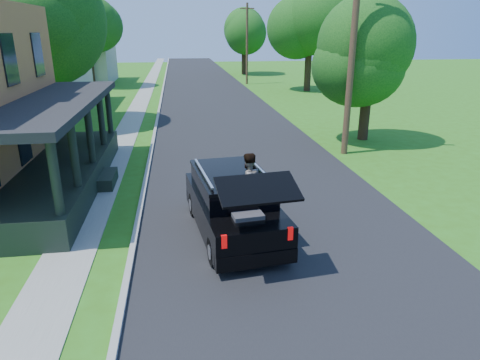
{
  "coord_description": "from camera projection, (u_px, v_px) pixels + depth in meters",
  "views": [
    {
      "loc": [
        -2.75,
        -9.02,
        5.28
      ],
      "look_at": [
        -0.99,
        3.0,
        1.02
      ],
      "focal_mm": 32.0,
      "sensor_mm": 36.0,
      "label": 1
    }
  ],
  "objects": [
    {
      "name": "neighbor_house_far",
      "position": [
        71.0,
        41.0,
        44.68
      ],
      "size": [
        12.78,
        12.78,
        8.3
      ],
      "color": "#ACA898",
      "rests_on": "ground"
    },
    {
      "name": "tree_right_near",
      "position": [
        370.0,
        51.0,
        20.55
      ],
      "size": [
        5.46,
        5.18,
        6.84
      ],
      "rotation": [
        0.0,
        0.0,
        0.17
      ],
      "color": "black",
      "rests_on": "ground"
    },
    {
      "name": "utility_pole_near",
      "position": [
        355.0,
        22.0,
        17.56
      ],
      "size": [
        1.73,
        0.52,
        10.93
      ],
      "rotation": [
        0.0,
        0.0,
        -0.22
      ],
      "color": "#3C271C",
      "rests_on": "ground"
    },
    {
      "name": "curb",
      "position": [
        159.0,
        114.0,
        28.67
      ],
      "size": [
        0.15,
        120.0,
        0.12
      ],
      "primitive_type": "cube",
      "color": "gray",
      "rests_on": "ground"
    },
    {
      "name": "tree_right_mid",
      "position": [
        310.0,
        18.0,
        37.39
      ],
      "size": [
        7.33,
        7.1,
        9.61
      ],
      "rotation": [
        0.0,
        0.0,
        0.24
      ],
      "color": "black",
      "rests_on": "ground"
    },
    {
      "name": "tree_left_far",
      "position": [
        85.0,
        18.0,
        40.15
      ],
      "size": [
        6.11,
        5.89,
        9.51
      ],
      "rotation": [
        0.0,
        0.0,
        0.05
      ],
      "color": "black",
      "rests_on": "ground"
    },
    {
      "name": "skateboard",
      "position": [
        257.0,
        224.0,
        11.56
      ],
      "size": [
        0.62,
        0.44,
        0.73
      ],
      "rotation": [
        0.0,
        0.0,
        -0.27
      ],
      "color": "red",
      "rests_on": "ground"
    },
    {
      "name": "neighbor_house_mid",
      "position": [
        19.0,
        47.0,
        29.74
      ],
      "size": [
        12.78,
        12.78,
        8.3
      ],
      "color": "#ACA898",
      "rests_on": "ground"
    },
    {
      "name": "black_suv",
      "position": [
        233.0,
        204.0,
        11.46
      ],
      "size": [
        2.41,
        5.12,
        2.3
      ],
      "rotation": [
        0.0,
        0.0,
        0.12
      ],
      "color": "black",
      "rests_on": "ground"
    },
    {
      "name": "tree_right_far",
      "position": [
        244.0,
        29.0,
        52.8
      ],
      "size": [
        6.11,
        5.77,
        8.18
      ],
      "rotation": [
        0.0,
        0.0,
        0.21
      ],
      "color": "black",
      "rests_on": "ground"
    },
    {
      "name": "utility_pole_far",
      "position": [
        247.0,
        43.0,
        43.23
      ],
      "size": [
        1.4,
        0.49,
        7.86
      ],
      "rotation": [
        0.0,
        0.0,
        -0.28
      ],
      "color": "#3C271C",
      "rests_on": "ground"
    },
    {
      "name": "ground",
      "position": [
        297.0,
        257.0,
        10.55
      ],
      "size": [
        140.0,
        140.0,
        0.0
      ],
      "primitive_type": "plane",
      "color": "#2E6514",
      "rests_on": "ground"
    },
    {
      "name": "sidewalk",
      "position": [
        135.0,
        114.0,
        28.46
      ],
      "size": [
        1.3,
        120.0,
        0.03
      ],
      "primitive_type": "cube",
      "color": "gray",
      "rests_on": "ground"
    },
    {
      "name": "tree_left_mid",
      "position": [
        32.0,
        14.0,
        22.74
      ],
      "size": [
        8.58,
        8.37,
        9.66
      ],
      "rotation": [
        0.0,
        0.0,
        0.42
      ],
      "color": "black",
      "rests_on": "ground"
    },
    {
      "name": "street",
      "position": [
        219.0,
        112.0,
        29.22
      ],
      "size": [
        8.0,
        120.0,
        0.02
      ],
      "primitive_type": "cube",
      "color": "black",
      "rests_on": "ground"
    },
    {
      "name": "skateboarder",
      "position": [
        248.0,
        184.0,
        11.34
      ],
      "size": [
        0.99,
        0.9,
        1.68
      ],
      "rotation": [
        0.0,
        0.0,
        3.53
      ],
      "color": "black",
      "rests_on": "ground"
    }
  ]
}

